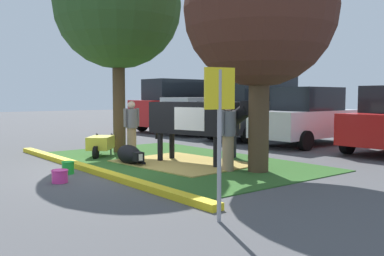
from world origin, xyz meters
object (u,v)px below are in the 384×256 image
Objects in this scene: cow_holstein at (196,119)px; hatchback_white at (308,117)px; pickup_truck_black at (219,109)px; suv_dark_grey at (256,107)px; shade_tree_right at (260,11)px; shade_tree_left at (118,5)px; calf_lying at (130,155)px; person_visitor_near at (232,129)px; person_handler at (132,127)px; person_visitor_far at (228,134)px; parking_sign at (219,114)px; bucket_pink at (60,176)px; suv_black at (178,105)px; wheelbarrow at (100,143)px; bucket_green at (68,167)px.

cow_holstein is 5.84m from hatchback_white.
suv_dark_grey is (2.83, -0.57, 0.16)m from pickup_truck_black.
shade_tree_right is 1.73× the size of cow_holstein.
suv_dark_grey is at bearing 177.47° from hatchback_white.
shade_tree_left is at bearing -173.17° from cow_holstein.
hatchback_white is (-2.64, 5.38, -2.60)m from shade_tree_right.
pickup_truck_black is 1.17× the size of suv_dark_grey.
pickup_truck_black is 5.43m from hatchback_white.
shade_tree_right is at bearing 30.82° from calf_lying.
person_handler is at bearing -137.18° from person_visitor_near.
shade_tree_right is 3.50× the size of person_visitor_near.
person_visitor_far is 0.76× the size of parking_sign.
hatchback_white is at bearing 116.17° from shade_tree_right.
shade_tree_left is at bearing 136.33° from bucket_pink.
suv_black is 5.20m from suv_dark_grey.
person_handler is 8.95m from suv_black.
calf_lying is at bearing -71.60° from suv_dark_grey.
wheelbarrow is (0.51, -0.89, -4.02)m from shade_tree_left.
suv_dark_grey is (-4.73, 5.98, 0.41)m from person_visitor_far.
wheelbarrow is at bearing -84.06° from suv_dark_grey.
suv_dark_grey is (-2.39, 7.17, 1.03)m from calf_lying.
shade_tree_left is 5.02m from person_visitor_near.
calf_lying is 2.70m from person_visitor_far.
person_visitor_near is 4.34m from hatchback_white.
bucket_pink is (0.36, -5.04, -0.67)m from person_visitor_near.
person_visitor_far reaches higher than calf_lying.
person_handler reaches higher than bucket_green.
wheelbarrow reaches higher than calf_lying.
person_handler is at bearing -45.15° from suv_black.
person_handler is 0.34× the size of suv_black.
suv_dark_grey reaches higher than wheelbarrow.
hatchback_white is (-0.19, 8.83, 0.84)m from bucket_green.
suv_dark_grey is 2.58m from hatchback_white.
shade_tree_left is 4.15m from wheelbarrow.
pickup_truck_black is at bearing 168.58° from suv_dark_grey.
person_visitor_near is at bearing 84.28° from bucket_green.
suv_dark_grey is at bearing 133.47° from shade_tree_right.
bucket_green is (-1.98, -2.96, -0.71)m from person_visitor_far.
suv_black is 1.00× the size of suv_dark_grey.
hatchback_white is at bearing 98.89° from cow_holstein.
shade_tree_left is 1.35× the size of suv_black.
person_handler is 0.98× the size of person_visitor_far.
hatchback_white is at bearing -2.53° from suv_dark_grey.
parking_sign is at bearing -42.07° from pickup_truck_black.
bucket_green is at bearing -46.78° from shade_tree_left.
person_handler is 2.86m from person_visitor_near.
hatchback_white reaches higher than person_visitor_near.
parking_sign is at bearing -17.16° from calf_lying.
bucket_green is (-0.72, -3.06, -1.00)m from cow_holstein.
shade_tree_right is at bearing -63.83° from hatchback_white.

